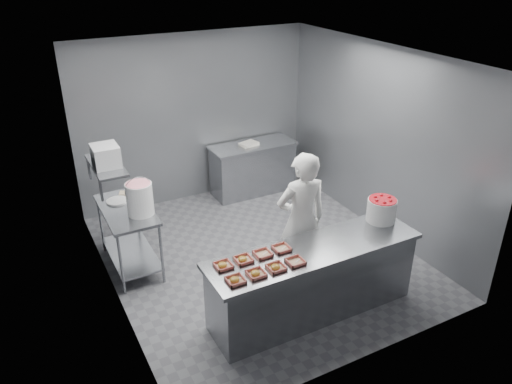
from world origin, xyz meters
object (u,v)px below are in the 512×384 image
(prep_table, at_px, (129,229))
(tray_7, at_px, (282,248))
(tray_1, at_px, (256,274))
(appliance, at_px, (106,156))
(tray_6, at_px, (263,254))
(strawberry_tub, at_px, (382,209))
(glaze_bucket, at_px, (140,198))
(service_counter, at_px, (313,280))
(worker, at_px, (301,220))
(back_counter, at_px, (253,168))
(tray_2, at_px, (276,267))
(tray_0, at_px, (235,280))
(tray_4, at_px, (223,265))
(tray_3, at_px, (295,261))
(tray_5, at_px, (243,259))

(prep_table, height_order, tray_7, tray_7)
(tray_1, distance_m, appliance, 2.39)
(tray_1, bearing_deg, tray_6, 50.62)
(strawberry_tub, height_order, glaze_bucket, glaze_bucket)
(service_counter, bearing_deg, worker, 71.82)
(back_counter, xyz_separation_m, tray_2, (-1.50, -3.40, 0.47))
(worker, xyz_separation_m, glaze_bucket, (-1.71, 1.12, 0.22))
(appliance, bearing_deg, service_counter, -45.55)
(appliance, bearing_deg, strawberry_tub, -30.43)
(tray_0, relative_size, tray_2, 1.00)
(back_counter, height_order, tray_4, tray_4)
(tray_2, height_order, strawberry_tub, strawberry_tub)
(tray_2, distance_m, glaze_bucket, 2.09)
(tray_3, distance_m, worker, 0.93)
(tray_5, bearing_deg, tray_3, -31.51)
(prep_table, distance_m, tray_1, 2.27)
(tray_7, xyz_separation_m, glaze_bucket, (-1.16, 1.57, 0.20))
(tray_0, xyz_separation_m, tray_6, (0.48, 0.30, -0.00))
(tray_3, relative_size, glaze_bucket, 0.36)
(service_counter, bearing_deg, prep_table, 130.24)
(prep_table, bearing_deg, appliance, -160.86)
(prep_table, bearing_deg, tray_0, -74.70)
(tray_1, xyz_separation_m, tray_5, (0.00, 0.30, 0.00))
(tray_2, bearing_deg, back_counter, 66.24)
(worker, bearing_deg, service_counter, 79.30)
(glaze_bucket, xyz_separation_m, appliance, (-0.31, 0.17, 0.57))
(back_counter, bearing_deg, appliance, -153.45)
(tray_5, height_order, tray_7, tray_5)
(tray_6, relative_size, appliance, 0.54)
(tray_5, relative_size, glaze_bucket, 0.36)
(strawberry_tub, xyz_separation_m, appliance, (-2.90, 1.74, 0.64))
(back_counter, height_order, tray_1, tray_1)
(tray_7, bearing_deg, tray_4, -180.00)
(worker, bearing_deg, tray_6, 37.25)
(tray_7, bearing_deg, back_counter, 68.00)
(tray_0, bearing_deg, tray_5, 50.97)
(tray_3, bearing_deg, strawberry_tub, 11.75)
(tray_4, height_order, strawberry_tub, strawberry_tub)
(service_counter, relative_size, tray_4, 13.88)
(tray_1, relative_size, tray_2, 1.00)
(tray_2, height_order, tray_4, same)
(service_counter, bearing_deg, glaze_bucket, 131.31)
(prep_table, height_order, tray_1, tray_1)
(tray_0, distance_m, tray_5, 0.38)
(tray_0, distance_m, tray_2, 0.48)
(tray_0, relative_size, appliance, 0.54)
(glaze_bucket, bearing_deg, tray_1, -70.15)
(tray_0, bearing_deg, worker, 30.43)
(strawberry_tub, distance_m, glaze_bucket, 3.03)
(tray_5, distance_m, tray_7, 0.48)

